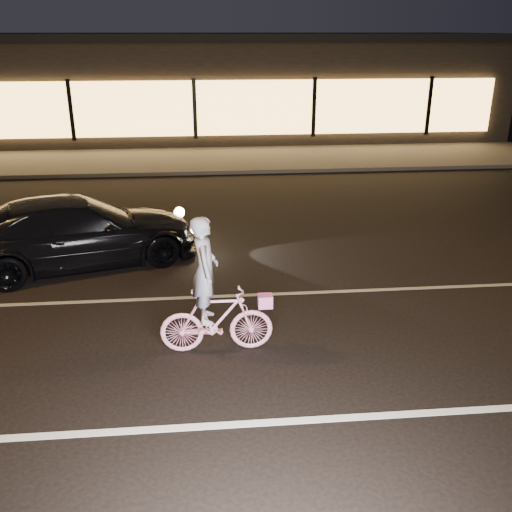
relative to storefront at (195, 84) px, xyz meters
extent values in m
plane|color=black|center=(0.00, -18.97, -2.15)|extent=(90.00, 90.00, 0.00)
cube|color=silver|center=(0.00, -20.47, -2.14)|extent=(60.00, 0.12, 0.01)
cube|color=gray|center=(0.00, -16.97, -2.14)|extent=(60.00, 0.10, 0.01)
cube|color=#383533|center=(0.00, -5.97, -2.09)|extent=(30.00, 4.00, 0.12)
cube|color=black|center=(0.00, 0.03, -0.15)|extent=(25.00, 8.00, 4.00)
cube|color=black|center=(0.00, 0.03, 1.90)|extent=(25.40, 8.40, 0.30)
cube|color=#FFB659|center=(0.00, -4.07, -0.55)|extent=(23.00, 0.15, 2.00)
cube|color=black|center=(-4.50, -4.15, -0.55)|extent=(0.15, 0.08, 2.20)
cube|color=black|center=(0.00, -4.15, -0.55)|extent=(0.15, 0.08, 2.20)
cube|color=black|center=(4.50, -4.15, -0.55)|extent=(0.15, 0.08, 2.20)
cube|color=black|center=(9.00, -4.15, -0.55)|extent=(0.15, 0.08, 2.20)
imported|color=#F1327A|center=(0.35, -18.75, -1.66)|extent=(1.62, 0.46, 0.97)
imported|color=white|center=(0.21, -18.75, -0.87)|extent=(0.37, 0.56, 1.53)
cube|color=#DB409F|center=(1.05, -18.75, -1.39)|extent=(0.20, 0.17, 0.19)
imported|color=black|center=(-2.25, -15.20, -1.47)|extent=(5.01, 3.22, 1.35)
sphere|color=#FFF2BF|center=(-0.32, -13.94, -1.53)|extent=(0.23, 0.23, 0.23)
sphere|color=#FFF2BF|center=(0.06, -15.12, -1.53)|extent=(0.23, 0.23, 0.23)
camera|label=1|loc=(0.24, -25.97, 2.19)|focal=40.00mm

